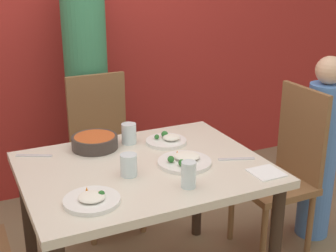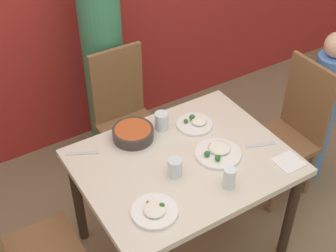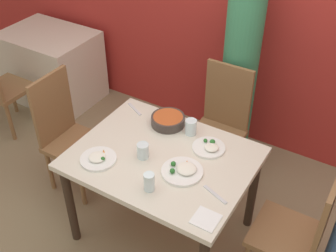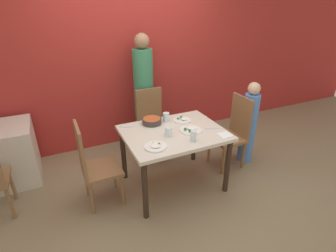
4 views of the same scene
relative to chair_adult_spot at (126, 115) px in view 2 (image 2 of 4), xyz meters
name	(u,v)px [view 2 (image 2 of 4)]	position (x,y,z in m)	size (l,w,h in m)	color
ground_plane	(181,243)	(-0.05, -0.79, -0.51)	(10.00, 10.00, 0.00)	#847051
dining_table	(183,172)	(-0.05, -0.79, 0.13)	(1.14, 0.89, 0.73)	beige
chair_adult_spot	(126,115)	(0.00, 0.00, 0.00)	(0.40, 0.40, 0.98)	brown
chair_child_spot	(291,129)	(0.87, -0.72, 0.00)	(0.40, 0.40, 0.98)	brown
chair_empty_left	(24,249)	(-0.96, -0.72, 0.00)	(0.40, 0.40, 0.98)	brown
person_adult	(103,59)	(0.00, 0.30, 0.30)	(0.28, 0.28, 1.69)	#387F56
person_child	(320,112)	(1.13, -0.72, 0.04)	(0.20, 0.20, 1.15)	#5184D1
bowl_curry	(133,133)	(-0.19, -0.48, 0.26)	(0.24, 0.24, 0.07)	#3D332D
plate_rice_adult	(155,211)	(-0.37, -1.04, 0.24)	(0.23, 0.23, 0.05)	white
plate_rice_child	(218,152)	(0.14, -0.86, 0.24)	(0.26, 0.26, 0.05)	white
plate_noodles	(195,123)	(0.18, -0.58, 0.24)	(0.22, 0.22, 0.05)	white
glass_water_tall	(175,167)	(-0.15, -0.86, 0.28)	(0.08, 0.08, 0.10)	silver
glass_water_short	(161,121)	(-0.01, -0.49, 0.28)	(0.08, 0.08, 0.11)	silver
glass_water_center	(229,178)	(0.04, -1.08, 0.28)	(0.06, 0.06, 0.12)	silver
napkin_folded	(289,162)	(0.43, -1.11, 0.23)	(0.14, 0.14, 0.01)	white
fork_steel	(260,145)	(0.39, -0.92, 0.23)	(0.18, 0.08, 0.01)	silver
spoon_steel	(82,153)	(-0.50, -0.46, 0.23)	(0.17, 0.10, 0.01)	silver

